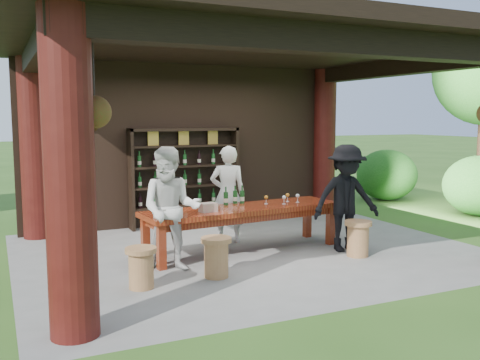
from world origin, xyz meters
name	(u,v)px	position (x,y,z in m)	size (l,w,h in m)	color
ground	(250,251)	(0.00, 0.00, 0.00)	(90.00, 90.00, 0.00)	#2D5119
pavilion	(239,123)	(-0.01, 0.43, 2.13)	(7.50, 6.00, 3.60)	slate
wine_shelf	(185,177)	(-0.30, 2.45, 1.01)	(2.28, 0.35, 2.00)	black
tasting_table	(243,214)	(-0.12, 0.02, 0.63)	(3.46, 1.17, 0.75)	#61190D
stool_near_left	(216,256)	(-1.08, -1.14, 0.30)	(0.43, 0.43, 0.57)	#97673C
stool_near_right	(358,238)	(1.42, -1.04, 0.30)	(0.44, 0.44, 0.57)	#97673C
stool_far_left	(141,267)	(-2.15, -1.18, 0.29)	(0.41, 0.41, 0.54)	#97673C
host	(228,194)	(-0.08, 0.74, 0.86)	(0.63, 0.41, 1.72)	silver
guest_woman	(171,209)	(-1.54, -0.55, 0.90)	(0.88, 0.68, 1.81)	silver
guest_man	(346,198)	(1.45, -0.66, 0.89)	(1.15, 0.66, 1.78)	black
table_bottles	(234,195)	(-0.13, 0.35, 0.90)	(0.40, 0.16, 0.31)	#194C1E
table_glasses	(284,199)	(0.69, 0.09, 0.82)	(0.65, 0.28, 0.15)	silver
napkin_basket	(208,207)	(-0.81, -0.17, 0.82)	(0.26, 0.18, 0.14)	#BF6672
shrubs	(357,209)	(2.13, -0.07, 0.56)	(14.93, 8.06, 1.36)	#194C14
trees	(366,64)	(3.55, 1.61, 3.37)	(21.22, 10.64, 4.80)	#3F2819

